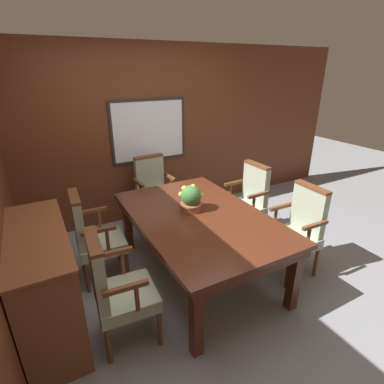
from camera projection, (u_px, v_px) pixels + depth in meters
name	position (u px, v px, depth m)	size (l,w,h in m)	color
ground_plane	(206.00, 282.00, 3.21)	(14.00, 14.00, 0.00)	gray
wall_back	(140.00, 136.00, 4.23)	(7.20, 0.08, 2.45)	#5B2D19
dining_table	(199.00, 222.00, 3.10)	(1.24, 1.94, 0.73)	#4C2314
chair_right_near	(298.00, 228.00, 3.20)	(0.48, 0.52, 1.00)	brown
chair_head_far	(154.00, 189.00, 4.22)	(0.53, 0.50, 1.00)	brown
chair_left_far	(92.00, 235.00, 3.07)	(0.49, 0.53, 1.00)	brown
chair_left_near	(115.00, 287.00, 2.34)	(0.50, 0.53, 1.00)	brown
chair_right_far	(248.00, 199.00, 3.90)	(0.48, 0.52, 1.00)	brown
potted_plant	(191.00, 198.00, 3.12)	(0.24, 0.23, 0.29)	#9E5638
sideboard_cabinet	(46.00, 282.00, 2.49)	(0.46, 1.27, 0.94)	brown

